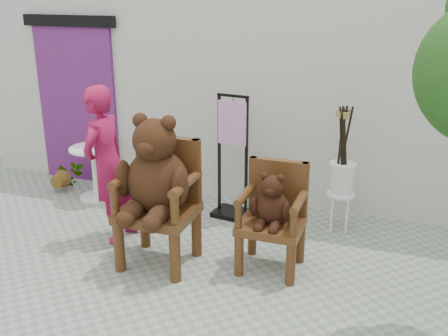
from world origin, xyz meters
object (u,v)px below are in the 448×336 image
object	(u,v)px
chair_big	(157,182)
chair_small	(273,209)
display_stand	(232,171)
cafe_table	(94,167)
stool_bucket	(342,178)
person	(108,165)

from	to	relation	value
chair_big	chair_small	world-z (taller)	chair_big
chair_big	display_stand	distance (m)	1.40
cafe_table	stool_bucket	bearing A→B (deg)	1.93
chair_small	stool_bucket	xyz separation A→B (m)	(0.53, 1.08, 0.01)
cafe_table	stool_bucket	size ratio (longest dim) A/B	0.48
chair_big	stool_bucket	distance (m)	2.14
chair_big	person	world-z (taller)	person
cafe_table	person	bearing A→B (deg)	-48.83
chair_big	display_stand	world-z (taller)	chair_big
chair_small	display_stand	bearing A→B (deg)	126.40
cafe_table	stool_bucket	distance (m)	3.20
chair_small	cafe_table	bearing A→B (deg)	159.89
chair_big	chair_small	xyz separation A→B (m)	(1.10, 0.29, -0.25)
display_stand	stool_bucket	world-z (taller)	display_stand
person	cafe_table	distance (m)	1.30
chair_small	display_stand	distance (m)	1.28
cafe_table	display_stand	size ratio (longest dim) A/B	0.47
person	chair_small	bearing A→B (deg)	90.19
person	chair_big	bearing A→B (deg)	67.31
display_stand	stool_bucket	distance (m)	1.29
cafe_table	stool_bucket	world-z (taller)	stool_bucket
chair_big	person	size ratio (longest dim) A/B	0.91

